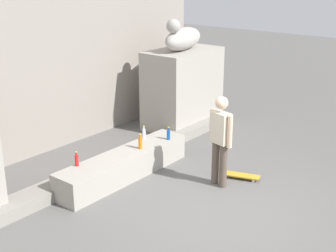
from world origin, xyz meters
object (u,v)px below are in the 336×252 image
at_px(statue_reclining_right, 183,38).
at_px(skateboard, 238,175).
at_px(bottle_red, 77,160).
at_px(bottle_clear, 144,134).
at_px(bottle_blue, 169,135).
at_px(bottle_orange, 140,143).
at_px(skater, 220,137).

height_order(statue_reclining_right, skateboard, statue_reclining_right).
bearing_deg(bottle_red, bottle_clear, -1.58).
bearing_deg(bottle_blue, bottle_orange, 171.38).
distance_m(bottle_blue, bottle_clear, 0.49).
bearing_deg(bottle_blue, bottle_clear, 129.30).
xyz_separation_m(statue_reclining_right, skater, (-2.29, -2.59, -1.25)).
xyz_separation_m(skater, bottle_clear, (-0.08, 1.74, -0.31)).
relative_size(skateboard, bottle_red, 3.08).
xyz_separation_m(skater, bottle_orange, (-0.49, 1.47, -0.31)).
height_order(bottle_blue, bottle_red, bottle_red).
distance_m(statue_reclining_right, bottle_orange, 3.37).
relative_size(statue_reclining_right, skater, 1.01).
bearing_deg(bottle_blue, statue_reclining_right, 30.76).
height_order(skateboard, bottle_orange, bottle_orange).
xyz_separation_m(skateboard, bottle_clear, (-0.54, 1.89, 0.55)).
bearing_deg(bottle_clear, bottle_orange, -146.14).
relative_size(skater, bottle_clear, 5.74).
bearing_deg(bottle_red, skateboard, -40.78).
bearing_deg(bottle_orange, bottle_blue, -8.62).
xyz_separation_m(skater, bottle_blue, (0.23, 1.36, -0.32)).
distance_m(skater, skateboard, 0.98).
height_order(bottle_blue, bottle_clear, bottle_clear).
height_order(skateboard, bottle_blue, bottle_blue).
xyz_separation_m(statue_reclining_right, bottle_clear, (-2.37, -0.84, -1.56)).
bearing_deg(bottle_clear, bottle_blue, -50.70).
bearing_deg(skater, statue_reclining_right, -28.00).
distance_m(bottle_orange, bottle_red, 1.34).
bearing_deg(bottle_orange, skateboard, -59.66).
bearing_deg(skateboard, bottle_orange, 11.26).
relative_size(bottle_blue, bottle_clear, 0.90).
bearing_deg(bottle_blue, skateboard, -81.47).
distance_m(statue_reclining_right, skateboard, 3.90).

